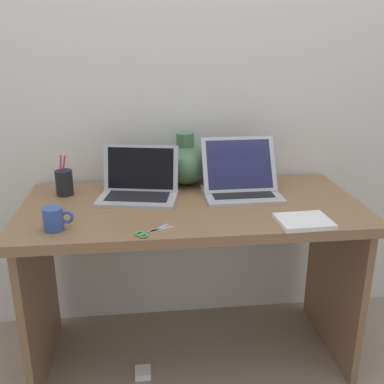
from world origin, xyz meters
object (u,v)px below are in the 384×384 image
(laptop_left, at_px, (139,184))
(power_brick, at_px, (143,373))
(green_vase, at_px, (185,163))
(pen_cup, at_px, (64,182))
(scissors, at_px, (148,233))
(coffee_mug, at_px, (54,219))
(laptop_right, at_px, (240,180))
(notebook_stack, at_px, (304,221))

(laptop_left, relative_size, power_brick, 5.18)
(power_brick, bearing_deg, green_vase, 59.64)
(pen_cup, distance_m, scissors, 0.57)
(laptop_left, relative_size, coffee_mug, 3.33)
(laptop_right, bearing_deg, pen_cup, 174.53)
(notebook_stack, relative_size, scissors, 1.39)
(pen_cup, relative_size, power_brick, 2.50)
(scissors, bearing_deg, laptop_left, 94.21)
(laptop_right, xyz_separation_m, pen_cup, (-0.76, 0.07, -0.01))
(laptop_left, xyz_separation_m, laptop_right, (0.44, -0.01, 0.01))
(coffee_mug, height_order, scissors, coffee_mug)
(laptop_right, relative_size, scissors, 2.36)
(scissors, distance_m, power_brick, 0.76)
(coffee_mug, bearing_deg, scissors, -11.80)
(notebook_stack, height_order, power_brick, notebook_stack)
(laptop_right, bearing_deg, laptop_left, 178.88)
(laptop_right, bearing_deg, green_vase, 141.51)
(notebook_stack, distance_m, coffee_mug, 0.91)
(laptop_right, xyz_separation_m, scissors, (-0.41, -0.38, -0.06))
(laptop_right, distance_m, scissors, 0.56)
(notebook_stack, bearing_deg, coffee_mug, 177.15)
(laptop_right, height_order, coffee_mug, laptop_right)
(laptop_right, distance_m, power_brick, 0.95)
(notebook_stack, bearing_deg, green_vase, 126.14)
(green_vase, height_order, power_brick, green_vase)
(laptop_left, height_order, pen_cup, laptop_left)
(coffee_mug, xyz_separation_m, power_brick, (0.29, 0.09, -0.78))
(green_vase, height_order, scissors, green_vase)
(green_vase, relative_size, pen_cup, 1.37)
(green_vase, distance_m, coffee_mug, 0.71)
(laptop_right, bearing_deg, coffee_mug, -157.43)
(coffee_mug, bearing_deg, laptop_right, 22.57)
(laptop_right, relative_size, notebook_stack, 1.69)
(pen_cup, bearing_deg, green_vase, 11.01)
(green_vase, xyz_separation_m, notebook_stack, (0.39, -0.53, -0.09))
(coffee_mug, bearing_deg, green_vase, 43.20)
(coffee_mug, xyz_separation_m, scissors, (0.33, -0.07, -0.04))
(pen_cup, distance_m, power_brick, 0.90)
(coffee_mug, distance_m, power_brick, 0.84)
(notebook_stack, xyz_separation_m, pen_cup, (-0.93, 0.43, 0.05))
(laptop_left, bearing_deg, pen_cup, 168.73)
(laptop_left, relative_size, laptop_right, 1.11)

